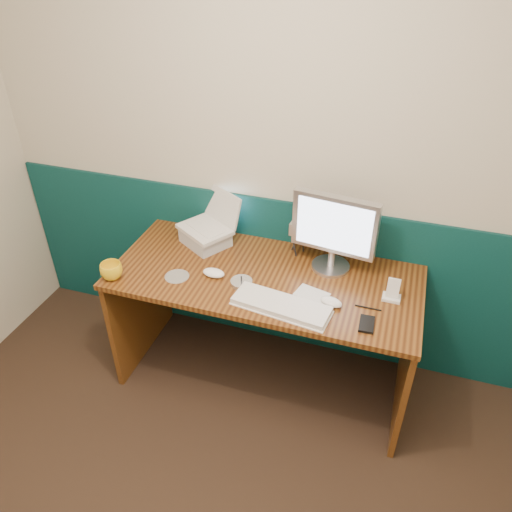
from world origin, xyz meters
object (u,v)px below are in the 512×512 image
(mug, at_px, (111,271))
(monitor, at_px, (334,233))
(laptop, at_px, (204,213))
(keyboard, at_px, (281,306))
(desk, at_px, (264,329))
(camcorder, at_px, (298,237))

(mug, bearing_deg, monitor, 22.61)
(laptop, height_order, keyboard, laptop)
(laptop, height_order, monitor, monitor)
(desk, distance_m, mug, 0.89)
(laptop, distance_m, keyboard, 0.72)
(desk, height_order, monitor, monitor)
(desk, bearing_deg, monitor, 29.42)
(monitor, bearing_deg, keyboard, -104.13)
(mug, bearing_deg, desk, 19.53)
(desk, relative_size, laptop, 5.76)
(keyboard, xyz_separation_m, mug, (-0.89, -0.04, 0.03))
(laptop, bearing_deg, desk, 7.46)
(laptop, relative_size, keyboard, 0.60)
(mug, bearing_deg, camcorder, 31.68)
(laptop, relative_size, mug, 2.48)
(keyboard, height_order, camcorder, camcorder)
(desk, bearing_deg, laptop, 155.51)
(keyboard, xyz_separation_m, camcorder, (-0.04, 0.49, 0.09))
(mug, bearing_deg, keyboard, 2.40)
(desk, bearing_deg, keyboard, -56.33)
(laptop, height_order, camcorder, laptop)
(monitor, bearing_deg, mug, -149.72)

